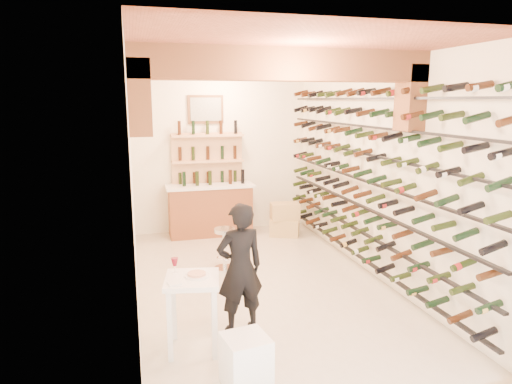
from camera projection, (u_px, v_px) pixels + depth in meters
ground at (261, 283)px, 6.74m from camera, size 6.00×6.00×0.00m
room_shell at (267, 129)px, 6.05m from camera, size 3.52×6.02×3.21m
wine_rack at (361, 174)px, 6.83m from camera, size 0.32×5.70×2.56m
back_counter at (210, 208)px, 9.07m from camera, size 1.70×0.62×1.29m
back_shelving at (208, 175)px, 9.17m from camera, size 1.40×0.31×2.73m
tasting_table at (192, 290)px, 4.84m from camera, size 0.65×0.65×0.98m
white_stool at (246, 362)px, 4.26m from camera, size 0.46×0.46×0.50m
person at (240, 268)px, 5.22m from camera, size 0.60×0.44×1.52m
chrome_barstool at (225, 246)px, 7.22m from camera, size 0.34×0.34×0.66m
crate_lower at (285, 227)px, 9.07m from camera, size 0.67×0.58×0.34m
crate_upper at (285, 211)px, 9.01m from camera, size 0.59×0.44×0.32m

